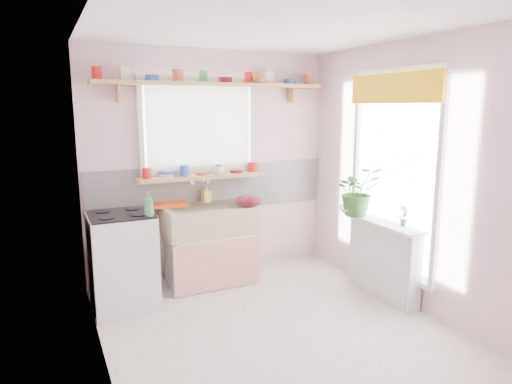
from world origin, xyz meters
name	(u,v)px	position (x,y,z in m)	size (l,w,h in m)	color
room	(296,158)	(0.66, 0.86, 1.37)	(3.20, 3.20, 3.20)	white
sink_unit	(209,244)	(-0.15, 1.29, 0.43)	(0.95, 0.65, 1.11)	white
cooker	(123,261)	(-1.10, 1.05, 0.46)	(0.58, 0.58, 0.93)	white
radiator_ledge	(383,258)	(1.30, 0.20, 0.40)	(0.22, 0.95, 0.78)	white
windowsill	(202,177)	(-0.15, 1.48, 1.14)	(1.40, 0.22, 0.04)	tan
pine_shelf	(214,84)	(0.00, 1.47, 2.12)	(2.52, 0.24, 0.04)	tan
shelf_crockery	(212,77)	(-0.02, 1.47, 2.19)	(2.47, 0.11, 0.12)	red
sill_crockery	(201,170)	(-0.17, 1.48, 1.22)	(1.35, 0.11, 0.12)	red
dish_tray	(169,204)	(-0.53, 1.50, 0.87)	(0.36, 0.27, 0.04)	#F65215
colander	(248,201)	(0.22, 1.10, 0.91)	(0.27, 0.27, 0.12)	#5B0F1D
jade_plant	(358,191)	(1.21, 0.54, 1.03)	(0.46, 0.40, 0.51)	#2E6227
fruit_bowl	(353,210)	(1.21, 0.60, 0.81)	(0.32, 0.32, 0.08)	white
herb_pot	(403,215)	(1.33, -0.01, 0.88)	(0.11, 0.08, 0.21)	#2D7231
soap_bottle_sink	(206,193)	(-0.10, 1.50, 0.95)	(0.09, 0.09, 0.19)	#DACA61
sill_cup	(218,170)	(0.01, 1.42, 1.21)	(0.12, 0.12, 0.10)	beige
sill_bowl	(167,173)	(-0.52, 1.54, 1.19)	(0.21, 0.21, 0.07)	#3767B4
shelf_vase	(258,76)	(0.49, 1.41, 2.22)	(0.15, 0.15, 0.15)	#945A2D
cooker_bottle	(149,204)	(-0.88, 0.83, 1.03)	(0.09, 0.09, 0.23)	#468D5B
fruit	(353,204)	(1.22, 0.61, 0.88)	(0.20, 0.14, 0.10)	#F85E14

